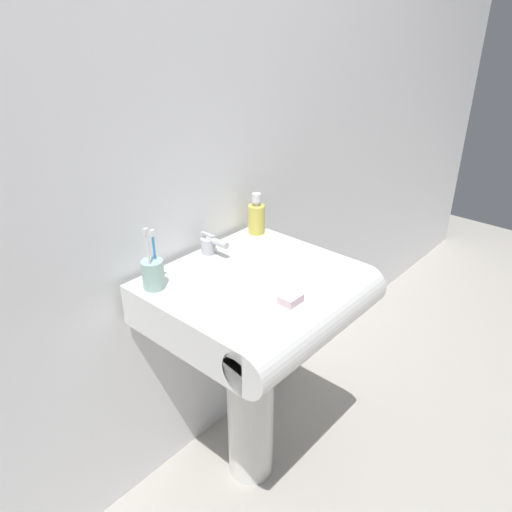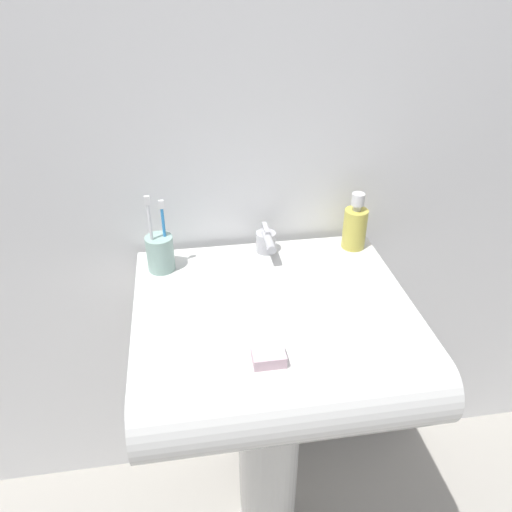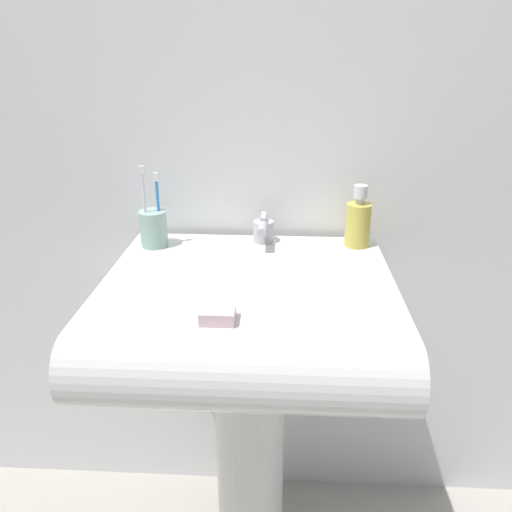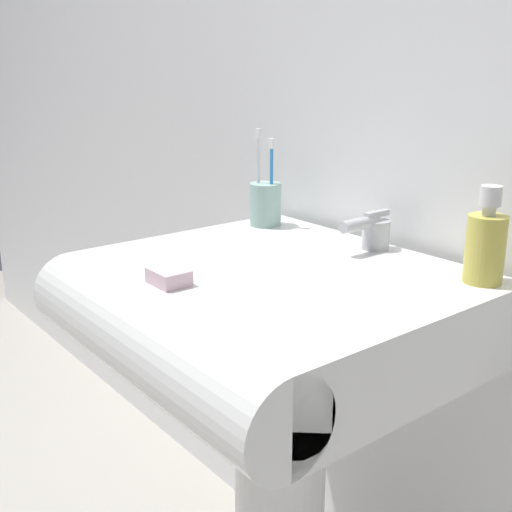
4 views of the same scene
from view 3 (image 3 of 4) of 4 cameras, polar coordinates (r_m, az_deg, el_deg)
The scene contains 7 objects.
wall_back at distance 1.25m, azimuth 0.07°, elevation 18.21°, with size 5.00×0.05×2.40m, color white.
sink_pedestal at distance 1.34m, azimuth -0.69°, elevation -21.80°, with size 0.17×0.17×0.72m, color white.
sink_basin at distance 1.04m, azimuth -0.99°, elevation -6.88°, with size 0.60×0.56×0.14m.
faucet at distance 1.22m, azimuth 0.83°, elevation 2.99°, with size 0.05×0.11×0.07m.
toothbrush_cup at distance 1.22m, azimuth -11.63°, elevation 3.22°, with size 0.06×0.06×0.20m.
soap_bottle at distance 1.22m, azimuth 11.59°, elevation 3.81°, with size 0.06×0.06×0.15m.
bar_soap at distance 0.88m, azimuth -4.40°, elevation -6.75°, with size 0.06×0.05×0.02m, color silver.
Camera 3 is at (0.07, -0.95, 1.30)m, focal length 35.00 mm.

